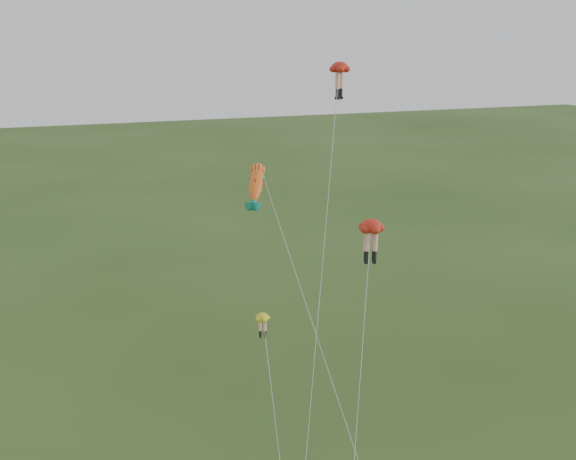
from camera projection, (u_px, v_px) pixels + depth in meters
name	position (u px, v px, depth m)	size (l,w,h in m)	color
legs_kite_red_high	(339.00, 78.00, 38.24)	(6.65, 10.60, 21.32)	red
legs_kite_red_mid	(371.00, 232.00, 37.32)	(5.37, 8.65, 12.61)	red
legs_kite_yellow	(264.00, 334.00, 32.38)	(0.93, 3.95, 9.41)	yellow
fish_kite	(257.00, 184.00, 37.12)	(4.17, 11.19, 15.91)	orange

